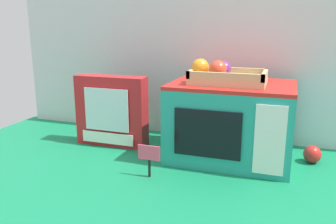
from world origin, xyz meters
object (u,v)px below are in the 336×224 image
Objects in this scene: toy_microwave at (231,121)px; food_groups_crate at (223,76)px; cookie_set_box at (111,111)px; price_sign at (149,156)px; loose_toy_apple at (312,154)px.

food_groups_crate is at bearing -135.45° from toy_microwave.
food_groups_crate reaches higher than cookie_set_box.
food_groups_crate is 2.41× the size of price_sign.
price_sign is (-0.20, -0.24, -0.06)m from toy_microwave.
toy_microwave is 4.01× the size of price_sign.
toy_microwave is 0.16m from food_groups_crate.
loose_toy_apple is (0.27, 0.04, -0.10)m from toy_microwave.
cookie_set_box reaches higher than loose_toy_apple.
toy_microwave is 1.66× the size of food_groups_crate.
price_sign reaches higher than loose_toy_apple.
food_groups_crate is 0.40m from loose_toy_apple.
food_groups_crate reaches higher than toy_microwave.
cookie_set_box is 4.68× the size of loose_toy_apple.
toy_microwave is 1.46× the size of cookie_set_box.
cookie_set_box is at bearing -175.32° from loose_toy_apple.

